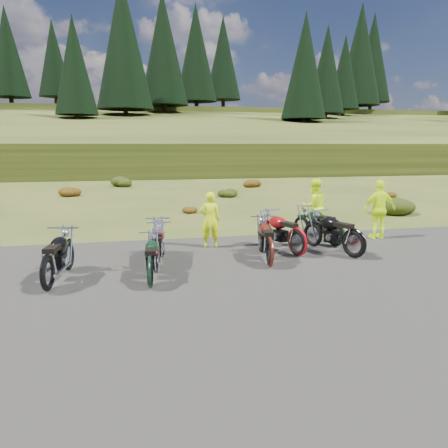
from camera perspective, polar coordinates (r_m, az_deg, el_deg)
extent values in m
plane|color=#3B4A18|center=(10.18, 4.43, -6.40)|extent=(300.00, 300.00, 0.00)
cube|color=black|center=(8.38, 8.38, -10.22)|extent=(20.00, 12.00, 0.04)
cube|color=#2C3812|center=(119.40, -10.95, 8.79)|extent=(300.00, 90.00, 9.17)
cylinder|color=black|center=(80.68, -25.99, 14.02)|extent=(0.70, 0.70, 2.20)
cone|color=black|center=(81.70, -26.45, 19.53)|extent=(6.16, 6.16, 14.00)
cylinder|color=black|center=(85.52, -21.03, 14.64)|extent=(0.70, 0.70, 2.20)
cone|color=black|center=(86.47, -21.37, 19.52)|extent=(5.72, 5.72, 13.00)
cylinder|color=black|center=(59.72, -18.57, 12.50)|extent=(0.70, 0.70, 2.20)
cone|color=black|center=(60.43, -18.96, 19.04)|extent=(5.28, 5.28, 12.00)
cylinder|color=black|center=(65.45, -12.68, 13.60)|extent=(0.70, 0.70, 2.20)
cone|color=black|center=(66.78, -13.04, 22.10)|extent=(7.92, 7.92, 18.00)
cylinder|color=black|center=(71.75, -7.74, 14.41)|extent=(0.70, 0.70, 2.20)
cone|color=black|center=(73.03, -7.94, 21.78)|extent=(7.48, 7.48, 17.00)
cylinder|color=black|center=(78.48, -3.60, 15.00)|extent=(0.70, 0.70, 2.20)
cone|color=black|center=(79.70, -3.68, 21.39)|extent=(7.04, 7.04, 16.00)
cylinder|color=black|center=(85.53, -0.11, 15.31)|extent=(0.70, 0.70, 2.20)
cone|color=black|center=(86.65, -0.12, 20.85)|extent=(6.60, 6.60, 15.00)
cylinder|color=black|center=(63.06, 10.27, 12.55)|extent=(0.70, 0.70, 2.20)
cone|color=black|center=(63.86, 10.51, 19.64)|extent=(6.16, 6.16, 14.00)
cylinder|color=black|center=(71.00, 13.02, 13.16)|extent=(0.70, 0.70, 2.20)
cone|color=black|center=(71.77, 13.27, 19.06)|extent=(5.72, 5.72, 13.00)
cylinder|color=black|center=(79.08, 15.22, 13.62)|extent=(0.70, 0.70, 2.20)
cone|color=black|center=(79.81, 15.47, 18.56)|extent=(5.28, 5.28, 12.00)
cylinder|color=black|center=(87.25, 17.01, 13.98)|extent=(0.70, 0.70, 2.20)
cone|color=black|center=(88.50, 17.38, 20.38)|extent=(7.92, 7.92, 18.00)
cylinder|color=black|center=(95.49, 18.51, 14.28)|extent=(0.70, 0.70, 2.20)
cone|color=black|center=(96.67, 18.85, 19.83)|extent=(7.48, 7.48, 17.00)
ellipsoid|color=#5E290B|center=(26.27, -19.58, 4.22)|extent=(1.30, 1.30, 0.77)
ellipsoid|color=black|center=(31.33, -13.09, 5.59)|extent=(1.56, 1.56, 0.92)
ellipsoid|color=#5E290B|center=(18.88, -4.71, 2.11)|extent=(0.77, 0.77, 0.45)
ellipsoid|color=black|center=(24.56, 0.39, 4.24)|extent=(1.03, 1.03, 0.61)
ellipsoid|color=#5E290B|center=(30.37, 3.57, 5.55)|extent=(1.30, 1.30, 0.77)
ellipsoid|color=black|center=(19.99, 21.74, 2.54)|extent=(1.56, 1.56, 0.92)
ellipsoid|color=#5E290B|center=(26.00, 20.57, 3.75)|extent=(0.77, 0.77, 0.45)
imported|color=#D7F80D|center=(12.36, -1.84, 0.42)|extent=(0.64, 0.48, 1.59)
imported|color=#D7F80D|center=(14.35, 11.61, 2.07)|extent=(0.95, 0.78, 1.82)
imported|color=#D7F80D|center=(14.37, 19.61, 1.71)|extent=(1.08, 0.46, 1.83)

